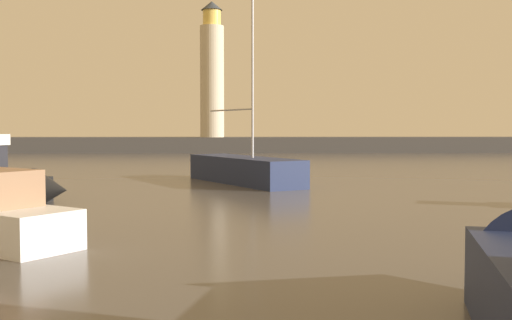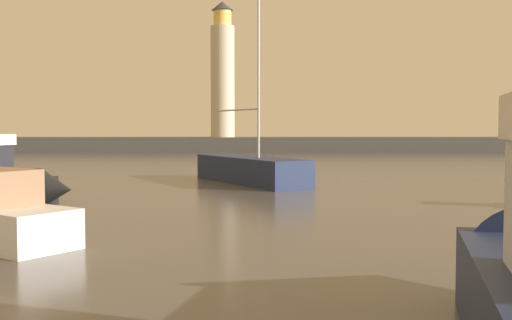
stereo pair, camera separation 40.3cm
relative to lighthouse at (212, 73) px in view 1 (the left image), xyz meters
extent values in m
plane|color=#4C4742|center=(5.25, -35.10, -9.08)|extent=(220.00, 220.00, 0.00)
cube|color=#423F3D|center=(5.25, 0.00, -8.21)|extent=(82.03, 4.93, 1.74)
cylinder|color=beige|center=(0.00, 0.00, -0.99)|extent=(2.73, 2.73, 12.70)
cylinder|color=#F2CC59|center=(0.00, 0.00, 6.25)|extent=(2.05, 2.05, 1.78)
cone|color=#33383D|center=(0.00, 0.00, 7.65)|extent=(2.46, 2.46, 1.02)
cone|color=black|center=(-4.29, -48.16, -8.54)|extent=(1.95, 2.01, 1.62)
cube|color=#1E284C|center=(3.24, -39.71, -8.39)|extent=(6.08, 8.78, 1.36)
cylinder|color=#B7B7BC|center=(3.66, -40.49, -0.83)|extent=(0.12, 0.12, 13.77)
cylinder|color=#B7B7BC|center=(2.51, -38.36, -5.23)|extent=(2.37, 4.30, 0.09)
camera|label=1|loc=(2.88, -72.18, -6.14)|focal=43.92mm
camera|label=2|loc=(3.29, -72.19, -6.14)|focal=43.92mm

